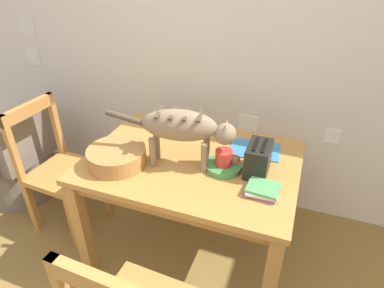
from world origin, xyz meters
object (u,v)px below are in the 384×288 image
(saucer_bowl, at_px, (223,166))
(coffee_mug, at_px, (224,158))
(toaster, at_px, (258,159))
(book_stack, at_px, (263,189))
(wicker_basket, at_px, (117,156))
(wicker_armchair, at_px, (19,164))
(cat, at_px, (184,128))
(wooden_chair_far, at_px, (60,170))
(dining_table, at_px, (192,172))
(magazine, at_px, (255,149))

(saucer_bowl, relative_size, coffee_mug, 1.47)
(coffee_mug, height_order, toaster, toaster)
(book_stack, bearing_deg, coffee_mug, 150.58)
(wicker_basket, height_order, wicker_armchair, wicker_basket)
(cat, distance_m, coffee_mug, 0.27)
(coffee_mug, relative_size, book_stack, 0.77)
(coffee_mug, xyz_separation_m, book_stack, (0.24, -0.13, -0.05))
(coffee_mug, relative_size, wicker_basket, 0.42)
(coffee_mug, distance_m, wooden_chair_far, 1.24)
(toaster, xyz_separation_m, wooden_chair_far, (-1.36, -0.03, -0.39))
(cat, distance_m, toaster, 0.43)
(book_stack, xyz_separation_m, toaster, (-0.06, 0.17, 0.06))
(dining_table, height_order, saucer_bowl, saucer_bowl)
(coffee_mug, bearing_deg, saucer_bowl, 180.00)
(cat, relative_size, saucer_bowl, 3.47)
(book_stack, distance_m, wicker_basket, 0.81)
(cat, distance_m, wicker_basket, 0.42)
(cat, distance_m, book_stack, 0.51)
(saucer_bowl, distance_m, wicker_armchair, 1.83)
(cat, height_order, toaster, cat)
(magazine, bearing_deg, wicker_basket, -155.20)
(cat, relative_size, wicker_armchair, 0.90)
(dining_table, bearing_deg, coffee_mug, -9.26)
(saucer_bowl, height_order, wicker_basket, wicker_basket)
(coffee_mug, relative_size, toaster, 0.68)
(wooden_chair_far, bearing_deg, wicker_armchair, -99.99)
(wicker_basket, xyz_separation_m, wooden_chair_far, (-0.61, 0.16, -0.35))
(cat, xyz_separation_m, book_stack, (0.45, -0.10, -0.22))
(toaster, bearing_deg, cat, -169.84)
(coffee_mug, bearing_deg, wicker_basket, -164.57)
(cat, relative_size, toaster, 3.49)
(saucer_bowl, xyz_separation_m, book_stack, (0.24, -0.13, 0.01))
(coffee_mug, bearing_deg, toaster, 10.84)
(wicker_basket, bearing_deg, coffee_mug, 15.43)
(cat, xyz_separation_m, toaster, (0.39, 0.07, -0.15))
(magazine, bearing_deg, wicker_armchair, 177.49)
(cat, xyz_separation_m, magazine, (0.34, 0.29, -0.23))
(saucer_bowl, bearing_deg, dining_table, 170.59)
(cat, relative_size, book_stack, 3.96)
(wooden_chair_far, xyz_separation_m, wicker_armchair, (-0.57, 0.14, -0.19))
(saucer_bowl, bearing_deg, toaster, 10.66)
(magazine, distance_m, wicker_armchair, 1.94)
(coffee_mug, distance_m, wicker_armchair, 1.85)
(wicker_basket, bearing_deg, cat, 18.85)
(wicker_basket, bearing_deg, book_stack, 1.85)
(wicker_armchair, bearing_deg, dining_table, -91.54)
(magazine, bearing_deg, wooden_chair_far, -174.90)
(toaster, bearing_deg, coffee_mug, -169.16)
(dining_table, distance_m, magazine, 0.40)
(coffee_mug, bearing_deg, magazine, 64.44)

